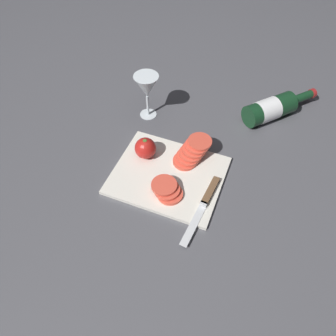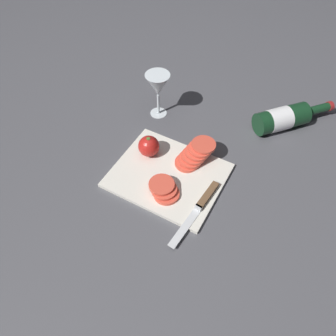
# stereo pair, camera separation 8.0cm
# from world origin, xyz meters

# --- Properties ---
(ground_plane) EXTENTS (3.00, 3.00, 0.00)m
(ground_plane) POSITION_xyz_m (0.00, 0.00, 0.00)
(ground_plane) COLOR #4C4C51
(cutting_board) EXTENTS (0.33, 0.27, 0.01)m
(cutting_board) POSITION_xyz_m (0.06, -0.01, 0.01)
(cutting_board) COLOR silver
(cutting_board) RESTS_ON ground_plane
(wine_bottle) EXTENTS (0.24, 0.26, 0.08)m
(wine_bottle) POSITION_xyz_m (0.30, 0.38, 0.04)
(wine_bottle) COLOR #14381E
(wine_bottle) RESTS_ON ground_plane
(wine_glass) EXTENTS (0.08, 0.08, 0.17)m
(wine_glass) POSITION_xyz_m (-0.11, 0.23, 0.12)
(wine_glass) COLOR silver
(wine_glass) RESTS_ON ground_plane
(whole_tomato) EXTENTS (0.07, 0.07, 0.07)m
(whole_tomato) POSITION_xyz_m (-0.03, 0.04, 0.05)
(whole_tomato) COLOR red
(whole_tomato) RESTS_ON cutting_board
(knife) EXTENTS (0.04, 0.24, 0.01)m
(knife) POSITION_xyz_m (0.20, -0.05, 0.02)
(knife) COLOR silver
(knife) RESTS_ON cutting_board
(tomato_slice_stack_near) EXTENTS (0.10, 0.13, 0.05)m
(tomato_slice_stack_near) POSITION_xyz_m (0.11, 0.08, 0.04)
(tomato_slice_stack_near) COLOR #DB4C38
(tomato_slice_stack_near) RESTS_ON cutting_board
(tomato_slice_stack_far) EXTENTS (0.10, 0.09, 0.03)m
(tomato_slice_stack_far) POSITION_xyz_m (0.08, -0.07, 0.03)
(tomato_slice_stack_far) COLOR #DB4C38
(tomato_slice_stack_far) RESTS_ON cutting_board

